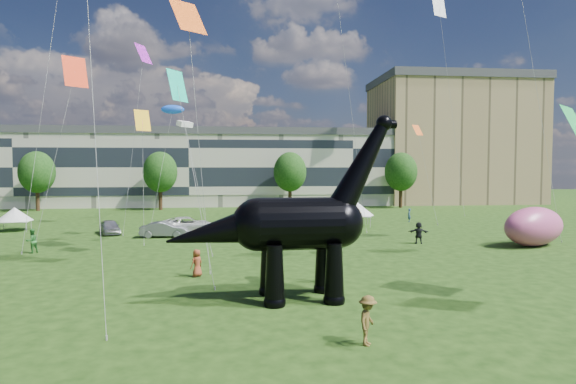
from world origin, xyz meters
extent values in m
plane|color=#16330C|center=(0.00, 0.00, 0.00)|extent=(220.00, 220.00, 0.00)
cube|color=beige|center=(-8.00, 62.00, 6.00)|extent=(78.00, 11.00, 12.00)
cube|color=tan|center=(40.00, 65.00, 11.00)|extent=(28.00, 18.00, 22.00)
cylinder|color=#382314|center=(-30.00, 53.00, 1.60)|extent=(0.56, 0.56, 3.20)
ellipsoid|color=#14380F|center=(-30.00, 53.00, 6.32)|extent=(5.20, 5.20, 6.24)
cylinder|color=#382314|center=(-12.00, 53.00, 1.60)|extent=(0.56, 0.56, 3.20)
ellipsoid|color=#14380F|center=(-12.00, 53.00, 6.32)|extent=(5.20, 5.20, 6.24)
cylinder|color=#382314|center=(8.00, 53.00, 1.60)|extent=(0.56, 0.56, 3.20)
ellipsoid|color=#14380F|center=(8.00, 53.00, 6.32)|extent=(5.20, 5.20, 6.24)
cylinder|color=#382314|center=(26.00, 53.00, 1.60)|extent=(0.56, 0.56, 3.20)
ellipsoid|color=#14380F|center=(26.00, 53.00, 6.32)|extent=(5.20, 5.20, 6.24)
cone|color=black|center=(1.55, 0.21, 1.45)|extent=(1.06, 1.06, 2.90)
sphere|color=black|center=(1.55, 0.21, 0.17)|extent=(1.06, 1.06, 1.06)
cone|color=black|center=(1.42, 2.33, 1.45)|extent=(1.06, 1.06, 2.90)
sphere|color=black|center=(1.42, 2.33, 0.17)|extent=(1.06, 1.06, 1.06)
cone|color=black|center=(4.45, 0.39, 1.45)|extent=(1.06, 1.06, 2.90)
sphere|color=black|center=(4.45, 0.39, 0.17)|extent=(1.06, 1.06, 1.06)
cone|color=black|center=(4.32, 2.51, 1.45)|extent=(1.06, 1.06, 2.90)
sphere|color=black|center=(4.32, 2.51, 0.17)|extent=(1.06, 1.06, 1.06)
cylinder|color=black|center=(2.84, 1.35, 3.77)|extent=(4.22, 2.86, 2.61)
sphere|color=black|center=(0.81, 1.23, 3.77)|extent=(2.61, 2.61, 2.61)
sphere|color=black|center=(4.87, 1.48, 3.77)|extent=(2.51, 2.51, 2.51)
cone|color=black|center=(6.04, 1.55, 6.57)|extent=(3.72, 1.67, 5.12)
sphere|color=black|center=(7.22, 1.63, 8.79)|extent=(0.81, 0.81, 0.81)
cylinder|color=black|center=(7.51, 1.64, 8.74)|extent=(0.70, 0.47, 0.43)
cone|color=black|center=(-1.18, 1.10, 3.45)|extent=(5.23, 2.35, 2.84)
imported|color=#A2A2A7|center=(-12.70, 26.24, 0.70)|extent=(3.11, 4.45, 1.41)
imported|color=slate|center=(-7.05, 23.50, 0.72)|extent=(4.41, 1.61, 1.44)
imported|color=silver|center=(-5.14, 26.34, 0.80)|extent=(6.26, 4.03, 1.61)
imported|color=#595960|center=(9.24, 22.16, 0.77)|extent=(3.51, 5.66, 1.53)
cube|color=silver|center=(10.11, 28.42, 1.16)|extent=(3.49, 3.49, 0.13)
cone|color=silver|center=(10.11, 28.42, 2.00)|extent=(4.42, 4.42, 1.58)
cylinder|color=#999999|center=(8.81, 26.79, 0.58)|extent=(0.06, 0.06, 1.16)
cylinder|color=#999999|center=(11.74, 27.12, 0.58)|extent=(0.06, 0.06, 1.16)
cylinder|color=#999999|center=(8.48, 29.72, 0.58)|extent=(0.06, 0.06, 1.16)
cylinder|color=#999999|center=(11.41, 30.05, 0.58)|extent=(0.06, 0.06, 1.16)
cube|color=white|center=(12.96, 30.29, 1.14)|extent=(3.61, 3.61, 0.12)
cone|color=white|center=(12.96, 30.29, 1.98)|extent=(4.57, 4.57, 1.56)
cylinder|color=#999999|center=(11.28, 29.11, 0.57)|extent=(0.06, 0.06, 1.14)
cylinder|color=#999999|center=(14.15, 28.61, 0.57)|extent=(0.06, 0.06, 1.14)
cylinder|color=#999999|center=(11.78, 31.98, 0.57)|extent=(0.06, 0.06, 1.14)
cylinder|color=#999999|center=(14.65, 31.48, 0.57)|extent=(0.06, 0.06, 1.14)
cube|color=silver|center=(-23.05, 29.69, 1.01)|extent=(3.30, 3.30, 0.11)
cone|color=silver|center=(-23.05, 29.69, 1.74)|extent=(4.18, 4.18, 1.38)
cylinder|color=#999999|center=(-21.51, 28.73, 0.50)|extent=(0.06, 0.06, 1.01)
cylinder|color=#999999|center=(-24.59, 30.66, 0.50)|extent=(0.06, 0.06, 1.01)
cylinder|color=#999999|center=(-22.09, 31.23, 0.50)|extent=(0.06, 0.06, 1.01)
ellipsoid|color=#CC4F88|center=(24.36, 15.27, 1.63)|extent=(7.30, 5.72, 3.26)
imported|color=brown|center=(4.59, -5.15, 0.93)|extent=(1.18, 1.38, 1.86)
imported|color=#2F7630|center=(-15.85, 16.08, 0.93)|extent=(1.11, 1.15, 1.86)
imported|color=#994326|center=(-2.63, 6.79, 0.82)|extent=(0.94, 0.94, 1.65)
imported|color=navy|center=(20.25, 33.39, 0.80)|extent=(0.56, 0.68, 1.60)
imported|color=olive|center=(6.54, 13.65, 0.78)|extent=(1.11, 1.13, 1.56)
imported|color=black|center=(15.25, 17.39, 0.94)|extent=(1.82, 0.91, 1.88)
imported|color=#633679|center=(0.06, 33.06, 0.89)|extent=(0.47, 1.06, 1.78)
imported|color=#285E95|center=(4.57, 4.56, 0.89)|extent=(0.74, 0.78, 1.79)
plane|color=#E4520F|center=(22.06, 35.73, 11.14)|extent=(1.79, 1.47, 1.34)
plane|color=#F52F0C|center=(-15.49, 25.80, 15.61)|extent=(2.90, 2.52, 2.97)
cube|color=silver|center=(-4.78, 21.05, 10.36)|extent=(1.46, 1.59, 0.60)
plane|color=purple|center=(-9.77, 29.23, 18.23)|extent=(1.98, 2.44, 1.99)
plane|color=#0DD1A4|center=(-4.20, 11.26, 12.08)|extent=(1.65, 2.14, 2.14)
plane|color=#F0540C|center=(-3.51, 11.95, 16.92)|extent=(3.33, 3.08, 2.47)
plane|color=yellow|center=(-8.55, 21.77, 10.71)|extent=(1.84, 1.51, 1.88)
plane|color=white|center=(28.95, 46.11, 30.08)|extent=(3.52, 2.26, 3.56)
ellipsoid|color=blue|center=(-8.34, 40.31, 13.86)|extent=(2.73, 3.13, 1.13)
camera|label=1|loc=(-0.14, -22.19, 6.59)|focal=30.00mm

